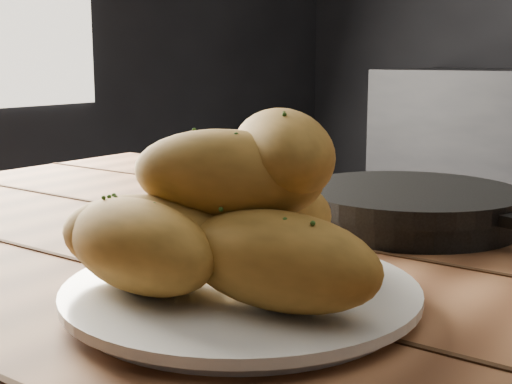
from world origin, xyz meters
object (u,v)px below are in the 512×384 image
table (300,364)px  bread_rolls (224,217)px  skillet (410,207)px  plate (241,295)px

table → bread_rolls: (0.00, -0.11, 0.17)m
skillet → bread_rolls: bearing=-90.7°
plate → skillet: bearing=91.2°
table → bread_rolls: size_ratio=5.22×
bread_rolls → table: bearing=90.4°
table → bread_rolls: 0.20m
table → plate: size_ratio=5.22×
plate → bread_rolls: bearing=-147.4°
bread_rolls → skillet: 0.34m
plate → skillet: (-0.01, 0.33, 0.01)m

